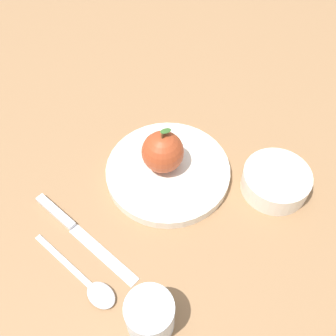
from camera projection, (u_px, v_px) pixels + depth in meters
name	position (u px, v px, depth m)	size (l,w,h in m)	color
ground_plane	(150.00, 182.00, 0.70)	(2.40, 2.40, 0.00)	olive
dinner_plate	(168.00, 171.00, 0.70)	(0.22, 0.22, 0.02)	silver
apple	(163.00, 152.00, 0.67)	(0.07, 0.07, 0.09)	#9E3D1E
side_bowl	(276.00, 180.00, 0.67)	(0.12, 0.12, 0.04)	silver
cup	(150.00, 315.00, 0.52)	(0.07, 0.07, 0.07)	silver
knife	(75.00, 229.00, 0.64)	(0.05, 0.23, 0.01)	silver
spoon	(92.00, 287.00, 0.58)	(0.05, 0.17, 0.01)	silver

